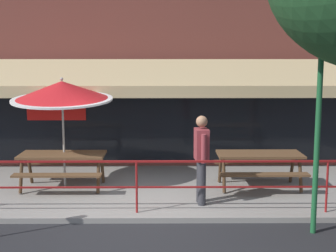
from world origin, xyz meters
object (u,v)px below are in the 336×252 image
Objects in this scene: picnic_table_centre at (259,160)px; street_sign_pole at (320,88)px; patio_umbrella_left at (62,91)px; pedestrian_walking at (201,155)px; picnic_table_left at (63,161)px.

picnic_table_centre is 2.95m from street_sign_pole.
patio_umbrella_left reaches higher than pedestrian_walking.
street_sign_pole reaches higher than pedestrian_walking.
patio_umbrella_left is 0.50× the size of street_sign_pole.
picnic_table_left is 1.48m from patio_umbrella_left.
patio_umbrella_left is at bearing 151.73° from street_sign_pole.
picnic_table_left is at bearing -179.79° from picnic_table_centre.
picnic_table_left is 0.38× the size of street_sign_pole.
picnic_table_left is at bearing 159.77° from pedestrian_walking.
picnic_table_left is 1.05× the size of pedestrian_walking.
picnic_table_left is at bearing 153.30° from street_sign_pole.
pedestrian_walking is (2.88, -1.22, -1.12)m from patio_umbrella_left.
patio_umbrella_left is at bearing 156.98° from pedestrian_walking.
pedestrian_walking is 0.36× the size of street_sign_pole.
street_sign_pole reaches higher than picnic_table_left.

